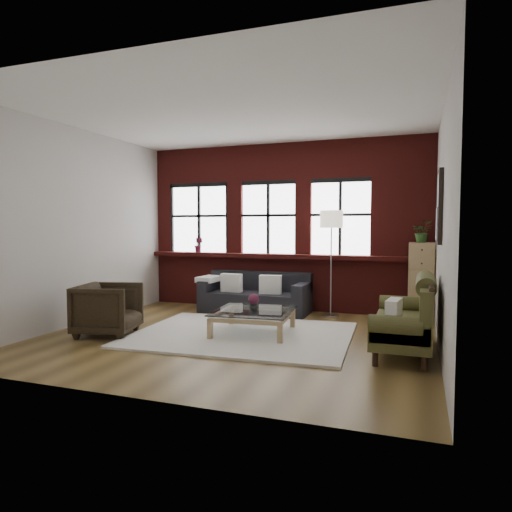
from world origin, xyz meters
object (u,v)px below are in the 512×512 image
(coffee_table, at_px, (254,323))
(drawer_chest, at_px, (421,282))
(dark_sofa, at_px, (255,293))
(vase, at_px, (254,306))
(floor_lamp, at_px, (331,260))
(armchair, at_px, (108,309))
(vintage_settee, at_px, (402,315))

(coffee_table, relative_size, drawer_chest, 0.84)
(dark_sofa, height_order, vase, dark_sofa)
(vase, xyz_separation_m, floor_lamp, (0.83, 1.75, 0.59))
(armchair, distance_m, floor_lamp, 3.84)
(armchair, bearing_deg, floor_lamp, -63.71)
(dark_sofa, bearing_deg, coffee_table, -70.79)
(coffee_table, bearing_deg, vase, 0.00)
(dark_sofa, relative_size, vintage_settee, 1.14)
(armchair, bearing_deg, dark_sofa, -45.99)
(coffee_table, bearing_deg, drawer_chest, 37.82)
(dark_sofa, height_order, vintage_settee, vintage_settee)
(drawer_chest, distance_m, floor_lamp, 1.55)
(armchair, bearing_deg, vase, -84.81)
(armchair, xyz_separation_m, floor_lamp, (2.86, 2.49, 0.63))
(vintage_settee, relative_size, coffee_table, 1.58)
(dark_sofa, height_order, armchair, armchair)
(dark_sofa, bearing_deg, drawer_chest, 3.09)
(drawer_chest, bearing_deg, floor_lamp, -177.56)
(vintage_settee, height_order, floor_lamp, floor_lamp)
(floor_lamp, bearing_deg, armchair, -138.93)
(vase, relative_size, drawer_chest, 0.10)
(vintage_settee, bearing_deg, drawer_chest, 83.52)
(coffee_table, bearing_deg, floor_lamp, 64.74)
(armchair, distance_m, drawer_chest, 5.07)
(armchair, relative_size, vase, 6.24)
(dark_sofa, xyz_separation_m, vintage_settee, (2.69, -1.87, 0.11))
(dark_sofa, relative_size, floor_lamp, 0.99)
(dark_sofa, relative_size, coffee_table, 1.79)
(coffee_table, bearing_deg, dark_sofa, 109.21)
(armchair, bearing_deg, drawer_chest, -74.47)
(vintage_settee, distance_m, coffee_table, 2.14)
(drawer_chest, bearing_deg, vase, -142.18)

